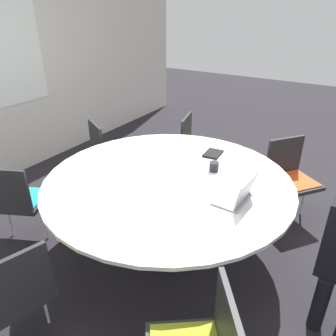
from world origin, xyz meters
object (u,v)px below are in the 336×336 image
(chair_1, at_px, (290,174))
(chair_3, at_px, (108,149))
(chair_5, at_px, (12,291))
(laptop, at_px, (238,195))
(coffee_cup, at_px, (214,167))
(handbag, at_px, (149,162))
(chair_4, at_px, (17,197))
(chair_2, at_px, (196,144))
(spiral_notebook, at_px, (213,154))

(chair_1, relative_size, chair_3, 1.00)
(chair_5, xyz_separation_m, laptop, (1.31, -0.91, 0.30))
(chair_1, height_order, chair_5, same)
(chair_1, distance_m, chair_3, 2.07)
(coffee_cup, distance_m, handbag, 1.68)
(chair_4, bearing_deg, handbag, 59.42)
(chair_2, distance_m, coffee_cup, 1.21)
(chair_1, height_order, chair_3, same)
(chair_5, bearing_deg, spiral_notebook, 3.45)
(chair_2, bearing_deg, chair_4, -36.73)
(chair_3, bearing_deg, coffee_cup, 18.86)
(chair_1, bearing_deg, handbag, -54.28)
(chair_2, relative_size, chair_5, 1.00)
(chair_2, bearing_deg, chair_1, 66.90)
(chair_5, height_order, handbag, chair_5)
(handbag, bearing_deg, chair_1, -91.66)
(chair_1, xyz_separation_m, coffee_cup, (-0.79, 0.51, 0.28))
(chair_4, distance_m, laptop, 1.95)
(chair_1, distance_m, chair_5, 2.68)
(spiral_notebook, bearing_deg, handbag, 65.20)
(coffee_cup, bearing_deg, handbag, 57.12)
(chair_1, relative_size, chair_5, 1.00)
(chair_2, relative_size, handbag, 2.35)
(chair_2, height_order, chair_3, same)
(laptop, relative_size, coffee_cup, 3.85)
(handbag, bearing_deg, chair_3, 161.82)
(chair_2, distance_m, chair_3, 1.08)
(laptop, bearing_deg, spiral_notebook, -140.19)
(chair_4, xyz_separation_m, coffee_cup, (0.98, -1.47, 0.28))
(chair_4, distance_m, handbag, 1.86)
(chair_3, xyz_separation_m, handbag, (0.57, -0.19, -0.36))
(chair_4, distance_m, chair_5, 1.15)
(chair_1, relative_size, chair_2, 1.00)
(chair_3, height_order, chair_5, same)
(chair_4, bearing_deg, chair_2, 42.42)
(chair_3, distance_m, spiral_notebook, 1.36)
(laptop, distance_m, handbag, 2.16)
(chair_5, xyz_separation_m, handbag, (2.51, 0.75, -0.36))
(laptop, height_order, handbag, laptop)
(chair_4, distance_m, coffee_cup, 1.79)
(chair_5, distance_m, coffee_cup, 1.78)
(chair_2, bearing_deg, handbag, -93.18)
(chair_5, bearing_deg, chair_2, 17.47)
(chair_3, height_order, handbag, chair_3)
(chair_1, xyz_separation_m, chair_4, (-1.77, 1.98, 0.00))
(chair_5, height_order, laptop, laptop)
(chair_1, distance_m, chair_4, 2.65)
(chair_2, distance_m, handbag, 0.74)
(spiral_notebook, bearing_deg, chair_3, 91.86)
(chair_3, xyz_separation_m, spiral_notebook, (0.04, -1.34, 0.25))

